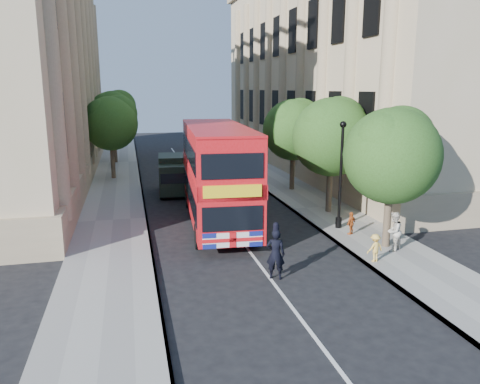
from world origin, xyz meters
TOP-DOWN VIEW (x-y plane):
  - ground at (0.00, 0.00)m, footprint 120.00×120.00m
  - pavement_right at (5.75, 10.00)m, footprint 3.50×80.00m
  - pavement_left at (-5.75, 10.00)m, footprint 3.50×80.00m
  - building_right at (13.80, 24.00)m, footprint 12.00×38.00m
  - tree_right_near at (5.84, 3.03)m, footprint 4.00×4.00m
  - tree_right_mid at (5.84, 9.03)m, footprint 4.20×4.20m
  - tree_right_far at (5.84, 15.03)m, footprint 4.00×4.00m
  - tree_left_far at (-5.96, 22.03)m, footprint 4.00×4.00m
  - tree_left_back at (-5.96, 30.03)m, footprint 4.20×4.20m
  - lamp_post at (5.00, 6.00)m, footprint 0.32×0.32m
  - double_decker_bus at (-0.54, 8.49)m, footprint 3.50×10.72m
  - box_van at (-2.07, 15.91)m, footprint 2.03×4.42m
  - police_constable at (0.18, 1.00)m, footprint 0.80×0.66m
  - woman_pedestrian at (5.79, 2.43)m, footprint 1.02×0.98m
  - child_a at (5.10, 4.87)m, footprint 0.67×0.56m
  - child_b at (4.40, 1.45)m, footprint 0.79×0.56m

SIDE VIEW (x-z plane):
  - ground at x=0.00m, z-range 0.00..0.00m
  - pavement_right at x=5.75m, z-range 0.00..0.12m
  - pavement_left at x=-5.75m, z-range 0.00..0.12m
  - child_a at x=5.10m, z-range 0.12..1.19m
  - child_b at x=4.40m, z-range 0.12..1.24m
  - police_constable at x=0.18m, z-range 0.00..1.87m
  - woman_pedestrian at x=5.79m, z-range 0.12..1.78m
  - box_van at x=-2.07m, z-range -0.03..2.44m
  - lamp_post at x=5.00m, z-range -0.07..5.09m
  - double_decker_bus at x=-0.54m, z-range 0.26..5.13m
  - tree_right_near at x=5.84m, z-range 1.21..7.29m
  - tree_right_far at x=5.84m, z-range 1.24..7.39m
  - tree_left_far at x=-5.96m, z-range 1.30..7.59m
  - tree_right_mid at x=5.84m, z-range 1.26..7.63m
  - tree_left_back at x=-5.96m, z-range 1.38..8.03m
  - building_right at x=13.80m, z-range 0.00..18.00m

